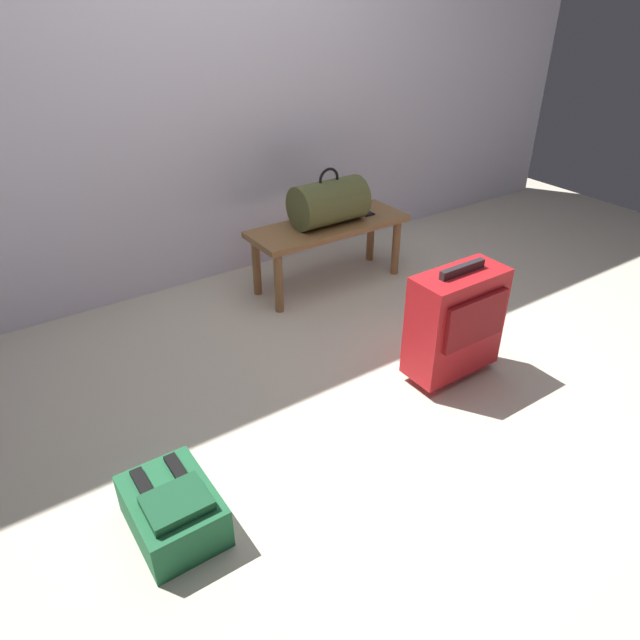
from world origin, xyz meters
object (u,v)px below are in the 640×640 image
(suitcase_upright_red, at_px, (456,321))
(backpack_green, at_px, (173,510))
(cell_phone, at_px, (364,212))
(bench, at_px, (329,233))
(duffel_bag_olive, at_px, (329,202))

(suitcase_upright_red, relative_size, backpack_green, 1.57)
(cell_phone, bearing_deg, bench, -175.22)
(bench, distance_m, duffel_bag_olive, 0.19)
(duffel_bag_olive, xyz_separation_m, suitcase_upright_red, (-0.07, -1.14, -0.23))
(cell_phone, relative_size, backpack_green, 0.38)
(duffel_bag_olive, distance_m, cell_phone, 0.32)
(duffel_bag_olive, bearing_deg, suitcase_upright_red, -93.63)
(duffel_bag_olive, relative_size, suitcase_upright_red, 0.74)
(suitcase_upright_red, xyz_separation_m, backpack_green, (-1.47, -0.11, -0.21))
(suitcase_upright_red, bearing_deg, backpack_green, -175.68)
(bench, height_order, backpack_green, bench)
(cell_phone, relative_size, suitcase_upright_red, 0.24)
(bench, xyz_separation_m, suitcase_upright_red, (-0.07, -1.14, -0.04))
(duffel_bag_olive, bearing_deg, cell_phone, 4.75)
(bench, bearing_deg, suitcase_upright_red, -93.73)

